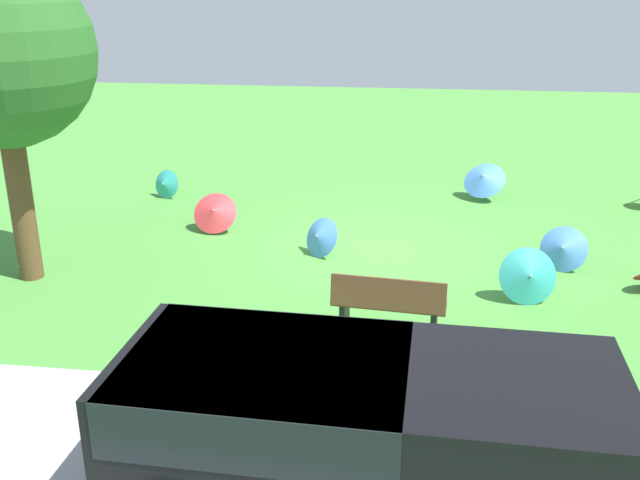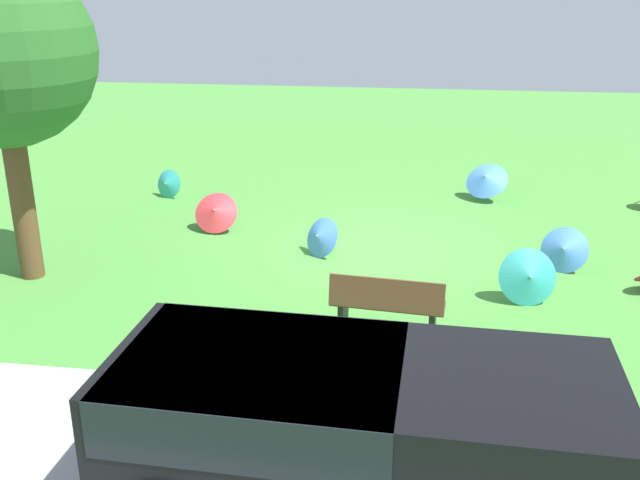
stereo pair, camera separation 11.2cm
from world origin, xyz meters
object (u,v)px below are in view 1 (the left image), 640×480
object	(u,v)px
parasol_teal_0	(529,276)
parasol_teal_1	(165,184)
park_bench	(389,304)
parasol_red_0	(214,212)
parasol_blue_1	(563,248)
van_dark	(348,424)
parasol_blue_0	(484,178)
parasol_blue_2	(319,237)

from	to	relation	value
parasol_teal_0	parasol_teal_1	bearing A→B (deg)	-32.06
park_bench	parasol_teal_1	distance (m)	7.95
parasol_red_0	parasol_teal_1	distance (m)	2.70
parasol_teal_1	parasol_blue_1	distance (m)	8.75
van_dark	parasol_blue_0	distance (m)	10.51
parasol_blue_2	parasol_red_0	bearing A→B (deg)	-24.34
parasol_teal_0	parasol_red_0	world-z (taller)	parasol_teal_0
parasol_blue_0	parasol_blue_2	distance (m)	5.02
park_bench	parasol_teal_1	bearing A→B (deg)	-48.37
park_bench	parasol_blue_2	bearing A→B (deg)	-64.60
van_dark	parasol_blue_0	world-z (taller)	van_dark
parasol_teal_0	parasol_blue_2	distance (m)	3.79
van_dark	parasol_blue_0	bearing A→B (deg)	-101.49
parasol_red_0	parasol_blue_1	world-z (taller)	parasol_red_0
parasol_teal_1	parasol_blue_2	distance (m)	4.99
parasol_blue_0	parasol_red_0	world-z (taller)	parasol_blue_0
park_bench	parasol_blue_0	distance (m)	6.98
parasol_teal_0	parasol_blue_1	distance (m)	1.62
van_dark	parasol_teal_0	xyz separation A→B (m)	(-2.35, -4.88, -0.47)
parasol_blue_2	van_dark	bearing A→B (deg)	99.82
van_dark	parasol_red_0	xyz separation A→B (m)	(3.32, -7.43, -0.49)
park_bench	parasol_blue_1	distance (m)	3.97
parasol_blue_0	park_bench	bearing A→B (deg)	74.66
parasol_teal_0	parasol_teal_1	world-z (taller)	parasol_teal_0
parasol_blue_0	parasol_blue_2	size ratio (longest dim) A/B	1.39
van_dark	park_bench	world-z (taller)	van_dark
van_dark	parasol_blue_1	distance (m)	7.06
parasol_blue_0	parasol_teal_1	distance (m)	7.17
park_bench	parasol_teal_0	size ratio (longest dim) A/B	1.69
parasol_red_0	parasol_blue_1	distance (m)	6.53
park_bench	parasol_red_0	xyz separation A→B (m)	(3.57, -3.86, -0.04)
parasol_red_0	parasol_blue_2	world-z (taller)	parasol_red_0
van_dark	parasol_teal_1	world-z (taller)	van_dark
park_bench	parasol_blue_0	xyz separation A→B (m)	(-1.85, -6.73, 0.05)
parasol_blue_0	parasol_teal_0	bearing A→B (deg)	92.72
park_bench	parasol_teal_0	world-z (taller)	park_bench
parasol_blue_0	parasol_teal_0	world-z (taller)	parasol_blue_0
park_bench	van_dark	bearing A→B (deg)	86.04
park_bench	parasol_blue_1	size ratio (longest dim) A/B	1.75
van_dark	parasol_blue_2	xyz separation A→B (m)	(1.11, -6.43, -0.55)
parasol_blue_2	park_bench	bearing A→B (deg)	115.40
park_bench	parasol_blue_1	bearing A→B (deg)	-136.24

